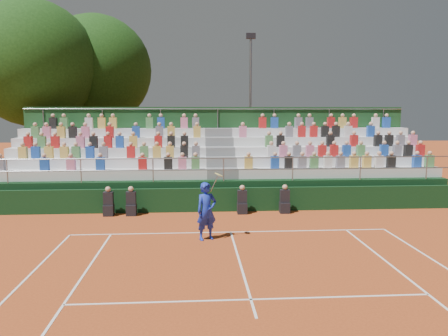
{
  "coord_description": "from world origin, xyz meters",
  "views": [
    {
      "loc": [
        -1.22,
        -14.72,
        4.19
      ],
      "look_at": [
        0.0,
        3.5,
        1.8
      ],
      "focal_mm": 35.0,
      "sensor_mm": 36.0,
      "label": 1
    }
  ],
  "objects": [
    {
      "name": "tennis_player",
      "position": [
        -0.86,
        -0.8,
        0.95
      ],
      "size": [
        0.94,
        0.69,
        2.22
      ],
      "color": "#182EB6",
      "rests_on": "ground"
    },
    {
      "name": "line_officials",
      "position": [
        -1.34,
        2.75,
        0.48
      ],
      "size": [
        7.57,
        0.4,
        1.19
      ],
      "color": "black",
      "rests_on": "ground"
    },
    {
      "name": "tree_east",
      "position": [
        -7.6,
        14.83,
        6.8
      ],
      "size": [
        7.13,
        7.13,
        10.38
      ],
      "color": "#332012",
      "rests_on": "ground"
    },
    {
      "name": "ground",
      "position": [
        0.0,
        0.0,
        0.0
      ],
      "size": [
        90.0,
        90.0,
        0.0
      ],
      "primitive_type": "plane",
      "color": "#AC471C",
      "rests_on": "ground"
    },
    {
      "name": "courtside_wall",
      "position": [
        0.0,
        3.2,
        0.5
      ],
      "size": [
        20.0,
        0.15,
        1.0
      ],
      "primitive_type": "cube",
      "color": "black",
      "rests_on": "ground"
    },
    {
      "name": "floodlight_mast",
      "position": [
        2.41,
        13.81,
        5.25
      ],
      "size": [
        0.6,
        0.25,
        9.12
      ],
      "color": "gray",
      "rests_on": "ground"
    },
    {
      "name": "grandstand",
      "position": [
        0.01,
        6.43,
        1.09
      ],
      "size": [
        20.0,
        5.2,
        4.4
      ],
      "color": "black",
      "rests_on": "ground"
    },
    {
      "name": "tree_west",
      "position": [
        -10.56,
        11.91,
        6.9
      ],
      "size": [
        7.3,
        7.3,
        10.57
      ],
      "color": "#332012",
      "rests_on": "ground"
    }
  ]
}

